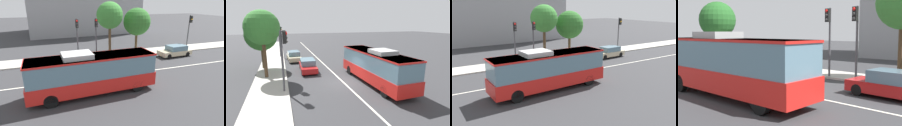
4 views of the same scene
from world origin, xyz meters
The scene contains 11 objects.
ground_plane centered at (0.00, 0.00, 0.00)m, with size 160.00×160.00×0.00m, color #333335.
sidewalk_kerb centered at (0.00, 6.91, 0.07)m, with size 80.00×3.23×0.14m, color #B2ADA3.
lane_centre_line centered at (0.00, 0.00, 0.01)m, with size 76.00×0.16×0.01m, color silver.
transit_bus centered at (-1.15, -2.89, 1.81)m, with size 10.09×2.87×3.46m.
sedan_beige centered at (11.82, 3.86, 0.72)m, with size 4.58×2.02×1.46m.
sedan_red centered at (5.10, 2.72, 0.72)m, with size 4.56×1.96×1.46m.
traffic_light_near_corner centered at (1.30, 5.46, 3.56)m, with size 0.34×0.62×5.20m.
traffic_light_mid_block centered at (-0.98, 5.50, 3.56)m, with size 0.33×0.62×5.20m.
traffic_light_far_corner centered at (15.34, 5.68, 3.56)m, with size 0.32×0.62×5.20m.
street_tree_kerbside_left centered at (3.65, 7.34, 5.31)m, with size 3.51×3.51×7.10m.
street_tree_kerbside_centre centered at (7.91, 7.91, 4.31)m, with size 3.88×3.88×6.26m.
Camera 3 is at (-9.80, -19.23, 6.95)m, focal length 36.78 mm.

